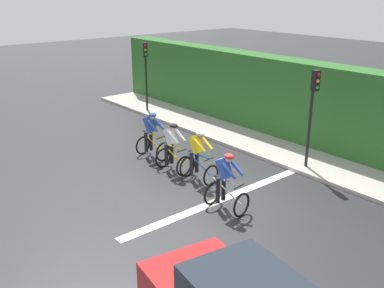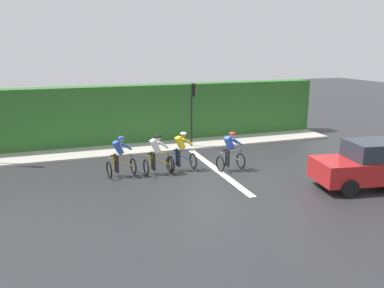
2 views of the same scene
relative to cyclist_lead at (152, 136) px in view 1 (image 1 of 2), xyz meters
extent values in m
plane|color=#28282B|center=(-0.32, -3.77, -0.80)|extent=(80.00, 80.00, 0.00)
cube|color=#ADA89E|center=(4.21, -1.77, -0.74)|extent=(2.80, 21.20, 0.12)
cube|color=tan|center=(5.11, -1.77, -0.53)|extent=(0.44, 21.20, 0.54)
cube|color=#2D6628|center=(5.41, -1.77, 0.78)|extent=(1.10, 21.20, 3.15)
cube|color=silver|center=(-0.32, -4.02, -0.79)|extent=(7.00, 0.30, 0.01)
torus|color=black|center=(0.09, -0.54, -0.46)|extent=(0.68, 0.17, 0.68)
torus|color=black|center=(-0.08, 0.46, -0.46)|extent=(0.68, 0.17, 0.68)
cylinder|color=gold|center=(0.01, -0.04, -0.21)|extent=(0.20, 0.98, 0.51)
cylinder|color=gold|center=(-0.04, 0.26, -0.18)|extent=(0.04, 0.04, 0.55)
cylinder|color=gold|center=(0.01, -0.09, 0.07)|extent=(0.16, 0.71, 0.04)
cube|color=black|center=(-0.04, 0.26, 0.11)|extent=(0.13, 0.23, 0.04)
cylinder|color=black|center=(0.07, -0.44, 0.04)|extent=(0.42, 0.10, 0.03)
cube|color=#2D51B7|center=(-0.01, 0.06, 0.41)|extent=(0.36, 0.45, 0.57)
sphere|color=tan|center=(0.01, -0.09, 0.72)|extent=(0.20, 0.20, 0.20)
ellipsoid|color=#264CB2|center=(0.01, -0.09, 0.79)|extent=(0.28, 0.31, 0.14)
cylinder|color=black|center=(0.09, 0.18, -0.23)|extent=(0.12, 0.12, 0.74)
cylinder|color=black|center=(-0.14, 0.14, -0.23)|extent=(0.12, 0.12, 0.74)
cylinder|color=#2D51B7|center=(0.19, -0.19, 0.47)|extent=(0.17, 0.49, 0.37)
cylinder|color=#2D51B7|center=(-0.12, -0.25, 0.47)|extent=(0.17, 0.49, 0.37)
torus|color=black|center=(-0.16, -2.02, -0.46)|extent=(0.68, 0.12, 0.68)
torus|color=black|center=(-0.24, -1.00, -0.46)|extent=(0.68, 0.12, 0.68)
cylinder|color=gold|center=(-0.20, -1.51, -0.21)|extent=(0.13, 0.99, 0.51)
cylinder|color=gold|center=(-0.23, -1.21, -0.18)|extent=(0.04, 0.04, 0.55)
cylinder|color=gold|center=(-0.20, -1.56, 0.07)|extent=(0.10, 0.72, 0.04)
cube|color=black|center=(-0.23, -1.21, 0.11)|extent=(0.12, 0.23, 0.04)
cylinder|color=black|center=(-0.17, -1.92, 0.04)|extent=(0.42, 0.07, 0.03)
cube|color=white|center=(-0.21, -1.41, 0.41)|extent=(0.33, 0.43, 0.57)
sphere|color=beige|center=(-0.20, -1.56, 0.72)|extent=(0.20, 0.20, 0.20)
ellipsoid|color=black|center=(-0.20, -1.56, 0.79)|extent=(0.26, 0.30, 0.14)
cylinder|color=black|center=(-0.10, -1.30, -0.23)|extent=(0.12, 0.12, 0.74)
cylinder|color=black|center=(-0.34, -1.32, -0.23)|extent=(0.12, 0.12, 0.74)
cylinder|color=white|center=(-0.03, -1.68, 0.47)|extent=(0.13, 0.48, 0.37)
cylinder|color=white|center=(-0.34, -1.71, 0.47)|extent=(0.13, 0.48, 0.37)
torus|color=black|center=(0.00, -3.13, -0.46)|extent=(0.68, 0.13, 0.68)
torus|color=black|center=(-0.11, -2.12, -0.46)|extent=(0.68, 0.13, 0.68)
cylinder|color=#1E59B2|center=(-0.05, -2.62, -0.21)|extent=(0.15, 0.99, 0.51)
cylinder|color=#1E59B2|center=(-0.08, -2.32, -0.18)|extent=(0.04, 0.04, 0.55)
cylinder|color=#1E59B2|center=(-0.05, -2.68, 0.07)|extent=(0.12, 0.71, 0.04)
cube|color=black|center=(-0.08, -2.32, 0.11)|extent=(0.12, 0.23, 0.04)
cylinder|color=black|center=(-0.01, -3.03, 0.04)|extent=(0.42, 0.07, 0.03)
cube|color=yellow|center=(-0.06, -2.52, 0.41)|extent=(0.34, 0.44, 0.57)
sphere|color=#9E7051|center=(-0.05, -2.68, 0.72)|extent=(0.20, 0.20, 0.20)
ellipsoid|color=silver|center=(-0.05, -2.68, 0.79)|extent=(0.27, 0.30, 0.14)
cylinder|color=black|center=(0.05, -2.41, -0.23)|extent=(0.12, 0.12, 0.74)
cylinder|color=black|center=(-0.19, -2.43, -0.23)|extent=(0.12, 0.12, 0.74)
cylinder|color=yellow|center=(0.12, -2.79, 0.47)|extent=(0.14, 0.48, 0.37)
cylinder|color=yellow|center=(-0.19, -2.82, 0.47)|extent=(0.14, 0.48, 0.37)
torus|color=black|center=(-0.68, -5.08, -0.46)|extent=(0.68, 0.14, 0.68)
torus|color=black|center=(-0.80, -4.06, -0.46)|extent=(0.68, 0.14, 0.68)
cylinder|color=silver|center=(-0.74, -4.57, -0.21)|extent=(0.17, 0.99, 0.51)
cylinder|color=silver|center=(-0.78, -4.27, -0.18)|extent=(0.04, 0.04, 0.55)
cylinder|color=silver|center=(-0.73, -4.62, 0.07)|extent=(0.13, 0.71, 0.04)
cube|color=black|center=(-0.78, -4.27, 0.11)|extent=(0.13, 0.23, 0.04)
cylinder|color=black|center=(-0.69, -4.98, 0.04)|extent=(0.42, 0.08, 0.03)
cube|color=#2D51B7|center=(-0.75, -4.47, 0.41)|extent=(0.35, 0.44, 0.57)
sphere|color=beige|center=(-0.73, -4.62, 0.72)|extent=(0.20, 0.20, 0.20)
ellipsoid|color=red|center=(-0.73, -4.62, 0.79)|extent=(0.27, 0.31, 0.14)
cylinder|color=black|center=(-0.64, -4.35, -0.23)|extent=(0.12, 0.12, 0.74)
cylinder|color=black|center=(-0.88, -4.38, -0.23)|extent=(0.12, 0.12, 0.74)
cylinder|color=#2D51B7|center=(-0.56, -4.73, 0.47)|extent=(0.15, 0.49, 0.37)
cylinder|color=#2D51B7|center=(-0.87, -4.77, 0.47)|extent=(0.15, 0.49, 0.37)
cube|color=#EAEACC|center=(-4.48, -6.53, 0.00)|extent=(0.29, 0.12, 0.16)
cube|color=#EAEACC|center=(-3.47, -6.69, 0.00)|extent=(0.29, 0.12, 0.16)
cylinder|color=black|center=(3.31, -4.19, 0.55)|extent=(0.10, 0.10, 2.70)
cube|color=black|center=(3.28, -4.29, 2.22)|extent=(0.25, 0.25, 0.64)
sphere|color=red|center=(3.25, -4.39, 2.42)|extent=(0.11, 0.11, 0.11)
sphere|color=orange|center=(3.25, -4.39, 2.22)|extent=(0.11, 0.11, 0.11)
sphere|color=green|center=(3.25, -4.39, 2.02)|extent=(0.11, 0.11, 0.11)
cylinder|color=black|center=(3.30, 5.14, 0.55)|extent=(0.10, 0.10, 2.70)
cube|color=black|center=(3.25, 5.05, 2.22)|extent=(0.27, 0.27, 0.64)
sphere|color=red|center=(3.20, 4.95, 2.42)|extent=(0.11, 0.11, 0.11)
sphere|color=orange|center=(3.20, 4.95, 2.22)|extent=(0.11, 0.11, 0.11)
sphere|color=green|center=(3.20, 4.95, 2.02)|extent=(0.11, 0.11, 0.11)
camera|label=1|loc=(-8.34, -12.24, 4.95)|focal=41.35mm
camera|label=2|loc=(-15.09, 2.17, 4.32)|focal=36.15mm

